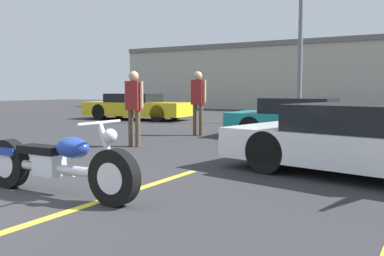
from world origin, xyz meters
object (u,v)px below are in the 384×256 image
object	(u,v)px
parked_car_left_row	(137,107)
parked_car_mid_left_row	(304,119)
show_car_hood_open	(381,141)
light_pole	(303,7)
motorcycle	(57,164)
spectator_by_show_car	(198,97)
spectator_near_motorcycle	(134,102)

from	to	relation	value
parked_car_left_row	parked_car_mid_left_row	distance (m)	9.19
show_car_hood_open	parked_car_left_row	size ratio (longest dim) A/B	1.00
light_pole	parked_car_mid_left_row	bearing A→B (deg)	-72.81
motorcycle	spectator_by_show_car	size ratio (longest dim) A/B	1.35
light_pole	show_car_hood_open	bearing A→B (deg)	-67.25
show_car_hood_open	spectator_near_motorcycle	world-z (taller)	show_car_hood_open
motorcycle	spectator_near_motorcycle	xyz separation A→B (m)	(-2.06, 4.16, 0.65)
motorcycle	parked_car_left_row	distance (m)	13.68
motorcycle	parked_car_mid_left_row	bearing A→B (deg)	83.13
show_car_hood_open	spectator_by_show_car	xyz separation A→B (m)	(-5.31, 3.74, 0.56)
light_pole	spectator_by_show_car	world-z (taller)	light_pole
motorcycle	parked_car_left_row	world-z (taller)	parked_car_left_row
spectator_near_motorcycle	spectator_by_show_car	size ratio (longest dim) A/B	0.95
show_car_hood_open	parked_car_left_row	world-z (taller)	show_car_hood_open
motorcycle	parked_car_left_row	size ratio (longest dim) A/B	0.51
parked_car_mid_left_row	motorcycle	bearing A→B (deg)	-98.09
spectator_by_show_car	motorcycle	bearing A→B (deg)	-74.16
show_car_hood_open	parked_car_mid_left_row	size ratio (longest dim) A/B	1.21
parked_car_left_row	show_car_hood_open	bearing A→B (deg)	-42.47
parked_car_left_row	parked_car_mid_left_row	xyz separation A→B (m)	(8.48, -3.56, -0.04)
light_pole	spectator_by_show_car	bearing A→B (deg)	-101.93
motorcycle	show_car_hood_open	bearing A→B (deg)	43.86
parked_car_left_row	spectator_near_motorcycle	bearing A→B (deg)	-58.30
light_pole	parked_car_mid_left_row	world-z (taller)	light_pole
show_car_hood_open	spectator_by_show_car	distance (m)	6.51
parked_car_left_row	spectator_by_show_car	size ratio (longest dim) A/B	2.66
light_pole	parked_car_left_row	world-z (taller)	light_pole
show_car_hood_open	motorcycle	bearing A→B (deg)	-124.53
motorcycle	spectator_near_motorcycle	size ratio (longest dim) A/B	1.43
light_pole	motorcycle	world-z (taller)	light_pole
parked_car_left_row	spectator_near_motorcycle	distance (m)	9.12
motorcycle	parked_car_mid_left_row	world-z (taller)	parked_car_mid_left_row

